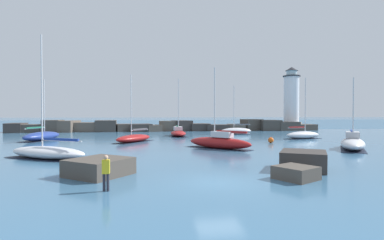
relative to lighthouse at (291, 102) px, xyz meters
name	(u,v)px	position (x,y,z in m)	size (l,w,h in m)	color
ground_plane	(219,183)	(-30.11, -51.11, -6.53)	(600.00, 600.00, 0.00)	#3D6B8E
open_sea_beyond	(157,123)	(-30.11, 58.73, -6.52)	(400.00, 116.00, 0.01)	#2D5B7F
breakwater_jetty	(169,126)	(-29.25, -1.32, -5.53)	(67.06, 6.93, 2.52)	#383330
lighthouse	(291,102)	(0.00, 0.00, 0.00)	(4.72, 4.72, 14.92)	gray
foreground_rocks	(218,164)	(-29.53, -48.57, -5.98)	(17.55, 6.41, 1.26)	#4C443D
sailboat_moored_0	(178,133)	(-28.84, -16.73, -5.94)	(2.47, 6.86, 9.64)	maroon
sailboat_moored_1	(303,135)	(-10.70, -24.79, -5.93)	(6.29, 3.36, 9.22)	silver
sailboat_moored_2	(219,142)	(-26.25, -35.39, -5.82)	(6.67, 7.04, 8.89)	maroon
sailboat_moored_3	(42,136)	(-48.72, -22.20, -5.89)	(4.41, 7.74, 8.69)	navy
sailboat_moored_4	(48,152)	(-42.32, -40.38, -5.99)	(7.94, 6.13, 10.47)	silver
sailboat_moored_5	(236,131)	(-17.67, -13.39, -5.90)	(5.89, 2.34, 9.00)	silver
sailboat_moored_6	(134,138)	(-35.79, -26.41, -5.99)	(5.60, 6.76, 8.94)	maroon
sailboat_moored_7	(353,143)	(-12.38, -38.16, -5.84)	(6.21, 7.59, 7.57)	silver
mooring_buoy_orange_near	(271,140)	(-18.14, -30.27, -6.16)	(0.73, 0.73, 0.93)	#EA5914
person_on_rocks	(106,171)	(-35.98, -52.11, -5.53)	(0.36, 0.23, 1.77)	#282833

